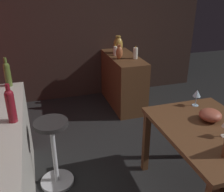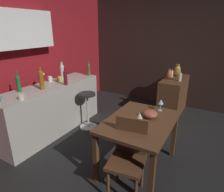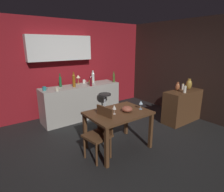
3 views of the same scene
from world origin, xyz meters
name	(u,v)px [view 3 (image 3 of 3)]	position (x,y,z in m)	size (l,w,h in m)	color
ground_plane	(113,138)	(0.00, 0.00, 0.00)	(9.00, 9.00, 0.00)	black
wall_kitchen_back	(68,64)	(-0.06, 2.08, 1.41)	(5.20, 0.33, 2.60)	maroon
wall_side_right	(178,67)	(2.55, 0.30, 1.30)	(0.10, 4.40, 2.60)	#33231E
dining_table	(118,117)	(-0.17, -0.37, 0.64)	(1.12, 0.82, 0.74)	#56351E
kitchen_counter	(81,102)	(0.00, 1.45, 0.45)	(2.10, 0.60, 0.90)	#B2ADA3
sideboard_cabinet	(182,106)	(1.97, -0.33, 0.41)	(1.10, 0.44, 0.82)	#56351E
chair_near_window	(100,131)	(-0.59, -0.41, 0.49)	(0.46, 0.46, 0.91)	#56351E
bar_stool	(105,106)	(0.41, 0.93, 0.38)	(0.34, 0.34, 0.72)	#262323
wine_glass_left	(141,103)	(0.28, -0.50, 0.87)	(0.08, 0.08, 0.17)	silver
wine_glass_right	(114,107)	(-0.29, -0.40, 0.87)	(0.08, 0.08, 0.17)	silver
fruit_bowl	(127,109)	(-0.03, -0.45, 0.79)	(0.20, 0.20, 0.11)	#9E4C38
wine_bottle_green	(60,81)	(-0.49, 1.60, 1.05)	(0.07, 0.07, 0.34)	#1E592D
wine_bottle_clear	(93,77)	(0.43, 1.53, 1.07)	(0.08, 0.08, 0.35)	silver
wine_bottle_olive	(114,77)	(0.97, 1.29, 1.04)	(0.07, 0.07, 0.30)	#475623
wine_bottle_amber	(74,80)	(-0.22, 1.38, 1.08)	(0.08, 0.08, 0.38)	#8C5114
wine_bottle_ruby	(91,80)	(0.18, 1.22, 1.05)	(0.07, 0.07, 0.31)	maroon
cup_mustard	(90,82)	(0.33, 1.51, 0.95)	(0.11, 0.08, 0.09)	gold
cup_teal	(44,89)	(-0.94, 1.45, 0.95)	(0.12, 0.08, 0.09)	teal
cup_white	(84,81)	(0.21, 1.65, 0.95)	(0.11, 0.07, 0.10)	white
cup_cream	(57,89)	(-0.71, 1.25, 0.94)	(0.11, 0.07, 0.08)	beige
counter_lamp	(78,77)	(0.05, 1.68, 1.08)	(0.11, 0.11, 0.24)	#A58447
pillar_candle_tall	(183,87)	(2.06, -0.22, 0.89)	(0.06, 0.06, 0.17)	white
pillar_candle_short	(185,89)	(1.79, -0.45, 0.90)	(0.07, 0.07, 0.19)	white
vase_copper	(178,87)	(1.85, -0.21, 0.92)	(0.10, 0.10, 0.21)	#B26038
vase_brass	(189,84)	(2.19, -0.31, 0.95)	(0.15, 0.15, 0.28)	#B78C38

